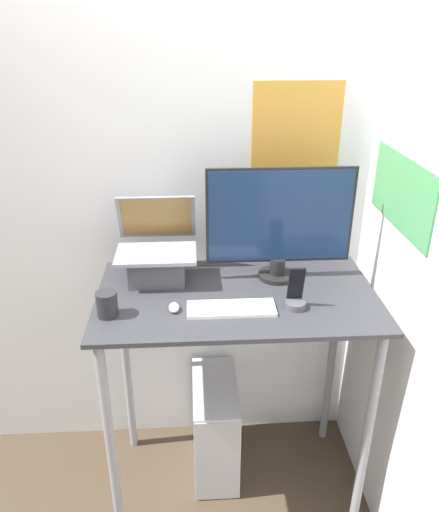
# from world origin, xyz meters

# --- Properties ---
(wall_back) EXTENTS (6.00, 0.06, 2.60)m
(wall_back) POSITION_xyz_m (0.00, 0.76, 1.30)
(wall_back) COLOR silver
(wall_back) RESTS_ON ground_plane
(wall_side_right) EXTENTS (0.06, 6.00, 2.60)m
(wall_side_right) POSITION_xyz_m (0.68, 0.00, 1.30)
(wall_side_right) COLOR silver
(wall_side_right) RESTS_ON ground_plane
(desk) EXTENTS (1.18, 0.67, 1.12)m
(desk) POSITION_xyz_m (0.00, 0.34, 0.93)
(desk) COLOR #333338
(desk) RESTS_ON ground_plane
(laptop) EXTENTS (0.35, 0.30, 0.36)m
(laptop) POSITION_xyz_m (-0.34, 0.49, 1.22)
(laptop) COLOR #4C4C51
(laptop) RESTS_ON desk
(monitor) EXTENTS (0.64, 0.17, 0.51)m
(monitor) POSITION_xyz_m (0.19, 0.48, 1.38)
(monitor) COLOR black
(monitor) RESTS_ON desk
(keyboard) EXTENTS (0.35, 0.13, 0.02)m
(keyboard) POSITION_xyz_m (-0.03, 0.21, 1.13)
(keyboard) COLOR white
(keyboard) RESTS_ON desk
(mouse) EXTENTS (0.04, 0.07, 0.03)m
(mouse) POSITION_xyz_m (-0.26, 0.22, 1.14)
(mouse) COLOR white
(mouse) RESTS_ON desk
(cell_phone) EXTENTS (0.08, 0.08, 0.18)m
(cell_phone) POSITION_xyz_m (0.23, 0.21, 1.17)
(cell_phone) COLOR #4C4C51
(cell_phone) RESTS_ON desk
(computer_tower) EXTENTS (0.22, 0.47, 0.52)m
(computer_tower) POSITION_xyz_m (-0.09, 0.46, 0.26)
(computer_tower) COLOR silver
(computer_tower) RESTS_ON ground_plane
(mug) EXTENTS (0.08, 0.08, 0.10)m
(mug) POSITION_xyz_m (-0.52, 0.20, 1.17)
(mug) COLOR #262628
(mug) RESTS_ON desk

